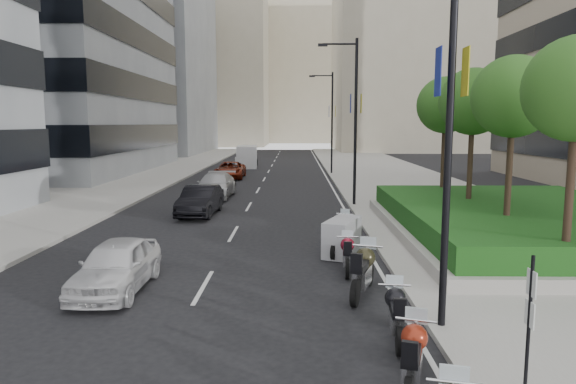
{
  "coord_description": "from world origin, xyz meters",
  "views": [
    {
      "loc": [
        1.09,
        -9.85,
        4.54
      ],
      "look_at": [
        0.8,
        9.15,
        2.0
      ],
      "focal_mm": 32.0,
      "sensor_mm": 36.0,
      "label": 1
    }
  ],
  "objects_px": {
    "lamp_post_0": "(443,98)",
    "motorcycle_6": "(341,227)",
    "car_d": "(230,170)",
    "car_b": "(200,201)",
    "motorcycle_4": "(347,254)",
    "car_a": "(116,265)",
    "delivery_van": "(247,157)",
    "motorcycle_2": "(396,313)",
    "lamp_post_2": "(330,118)",
    "parking_sign": "(529,320)",
    "motorcycle_5": "(342,237)",
    "motorcycle_1": "(413,357)",
    "lamp_post_1": "(353,114)",
    "motorcycle_3": "(363,271)",
    "car_c": "(215,185)"
  },
  "relations": [
    {
      "from": "motorcycle_6",
      "to": "lamp_post_2",
      "type": "bearing_deg",
      "value": 19.08
    },
    {
      "from": "motorcycle_3",
      "to": "motorcycle_4",
      "type": "relative_size",
      "value": 1.17
    },
    {
      "from": "motorcycle_4",
      "to": "lamp_post_1",
      "type": "bearing_deg",
      "value": -1.44
    },
    {
      "from": "lamp_post_2",
      "to": "motorcycle_2",
      "type": "bearing_deg",
      "value": -91.5
    },
    {
      "from": "lamp_post_2",
      "to": "motorcycle_1",
      "type": "xyz_separation_m",
      "value": [
        -1.05,
        -37.5,
        -4.49
      ]
    },
    {
      "from": "car_d",
      "to": "delivery_van",
      "type": "relative_size",
      "value": 0.92
    },
    {
      "from": "car_a",
      "to": "parking_sign",
      "type": "bearing_deg",
      "value": -33.39
    },
    {
      "from": "motorcycle_6",
      "to": "car_d",
      "type": "height_order",
      "value": "car_d"
    },
    {
      "from": "car_c",
      "to": "delivery_van",
      "type": "height_order",
      "value": "delivery_van"
    },
    {
      "from": "lamp_post_0",
      "to": "car_c",
      "type": "distance_m",
      "value": 22.45
    },
    {
      "from": "lamp_post_1",
      "to": "motorcycle_5",
      "type": "bearing_deg",
      "value": -97.89
    },
    {
      "from": "motorcycle_1",
      "to": "car_c",
      "type": "relative_size",
      "value": 0.41
    },
    {
      "from": "car_b",
      "to": "car_d",
      "type": "height_order",
      "value": "car_b"
    },
    {
      "from": "car_b",
      "to": "car_c",
      "type": "height_order",
      "value": "car_c"
    },
    {
      "from": "lamp_post_2",
      "to": "delivery_van",
      "type": "relative_size",
      "value": 1.66
    },
    {
      "from": "car_c",
      "to": "lamp_post_0",
      "type": "bearing_deg",
      "value": -66.6
    },
    {
      "from": "lamp_post_0",
      "to": "lamp_post_2",
      "type": "height_order",
      "value": "same"
    },
    {
      "from": "lamp_post_0",
      "to": "car_d",
      "type": "relative_size",
      "value": 1.81
    },
    {
      "from": "motorcycle_2",
      "to": "car_c",
      "type": "distance_m",
      "value": 22.11
    },
    {
      "from": "motorcycle_4",
      "to": "car_a",
      "type": "height_order",
      "value": "car_a"
    },
    {
      "from": "lamp_post_0",
      "to": "lamp_post_1",
      "type": "xyz_separation_m",
      "value": [
        0.0,
        17.0,
        0.0
      ]
    },
    {
      "from": "motorcycle_2",
      "to": "delivery_van",
      "type": "bearing_deg",
      "value": 15.45
    },
    {
      "from": "delivery_van",
      "to": "motorcycle_6",
      "type": "bearing_deg",
      "value": -82.28
    },
    {
      "from": "lamp_post_1",
      "to": "car_d",
      "type": "bearing_deg",
      "value": 120.23
    },
    {
      "from": "motorcycle_6",
      "to": "car_a",
      "type": "bearing_deg",
      "value": 154.08
    },
    {
      "from": "motorcycle_4",
      "to": "car_a",
      "type": "relative_size",
      "value": 0.5
    },
    {
      "from": "lamp_post_0",
      "to": "motorcycle_6",
      "type": "relative_size",
      "value": 4.66
    },
    {
      "from": "lamp_post_2",
      "to": "car_d",
      "type": "relative_size",
      "value": 1.81
    },
    {
      "from": "motorcycle_1",
      "to": "car_a",
      "type": "relative_size",
      "value": 0.51
    },
    {
      "from": "motorcycle_4",
      "to": "delivery_van",
      "type": "distance_m",
      "value": 38.67
    },
    {
      "from": "lamp_post_2",
      "to": "motorcycle_3",
      "type": "height_order",
      "value": "lamp_post_2"
    },
    {
      "from": "motorcycle_4",
      "to": "motorcycle_6",
      "type": "bearing_deg",
      "value": 2.89
    },
    {
      "from": "car_c",
      "to": "motorcycle_4",
      "type": "bearing_deg",
      "value": -65.56
    },
    {
      "from": "parking_sign",
      "to": "motorcycle_1",
      "type": "distance_m",
      "value": 1.98
    },
    {
      "from": "motorcycle_2",
      "to": "motorcycle_6",
      "type": "height_order",
      "value": "motorcycle_2"
    },
    {
      "from": "parking_sign",
      "to": "motorcycle_5",
      "type": "relative_size",
      "value": 1.11
    },
    {
      "from": "lamp_post_0",
      "to": "motorcycle_5",
      "type": "bearing_deg",
      "value": 102.26
    },
    {
      "from": "car_c",
      "to": "car_d",
      "type": "height_order",
      "value": "car_c"
    },
    {
      "from": "motorcycle_4",
      "to": "lamp_post_0",
      "type": "bearing_deg",
      "value": -157.14
    },
    {
      "from": "lamp_post_0",
      "to": "car_b",
      "type": "xyz_separation_m",
      "value": [
        -7.82,
        14.35,
        -4.33
      ]
    },
    {
      "from": "lamp_post_1",
      "to": "lamp_post_2",
      "type": "relative_size",
      "value": 1.0
    },
    {
      "from": "lamp_post_2",
      "to": "motorcycle_5",
      "type": "xyz_separation_m",
      "value": [
        -1.44,
        -28.38,
        -4.44
      ]
    },
    {
      "from": "lamp_post_1",
      "to": "motorcycle_3",
      "type": "distance_m",
      "value": 15.32
    },
    {
      "from": "lamp_post_1",
      "to": "lamp_post_2",
      "type": "xyz_separation_m",
      "value": [
        0.0,
        18.0,
        0.0
      ]
    },
    {
      "from": "motorcycle_4",
      "to": "motorcycle_2",
      "type": "bearing_deg",
      "value": -168.74
    },
    {
      "from": "lamp_post_0",
      "to": "car_b",
      "type": "bearing_deg",
      "value": 118.58
    },
    {
      "from": "lamp_post_1",
      "to": "motorcycle_6",
      "type": "height_order",
      "value": "lamp_post_1"
    },
    {
      "from": "motorcycle_2",
      "to": "motorcycle_4",
      "type": "relative_size",
      "value": 1.04
    },
    {
      "from": "lamp_post_1",
      "to": "motorcycle_2",
      "type": "relative_size",
      "value": 4.26
    },
    {
      "from": "parking_sign",
      "to": "delivery_van",
      "type": "relative_size",
      "value": 0.46
    }
  ]
}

